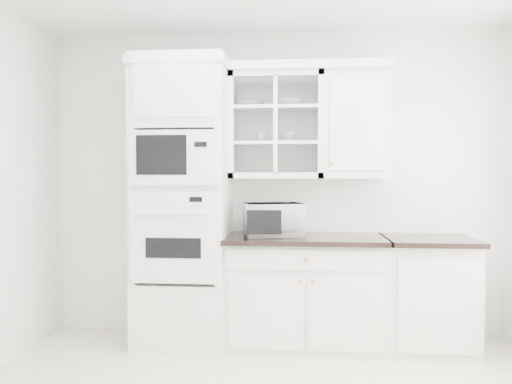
{
  "coord_description": "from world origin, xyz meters",
  "views": [
    {
      "loc": [
        0.23,
        -2.72,
        1.43
      ],
      "look_at": [
        -0.1,
        1.05,
        1.3
      ],
      "focal_mm": 35.0,
      "sensor_mm": 36.0,
      "label": 1
    }
  ],
  "objects": [
    {
      "name": "room_shell",
      "position": [
        0.0,
        0.43,
        1.78
      ],
      "size": [
        4.0,
        3.5,
        2.7
      ],
      "color": "white",
      "rests_on": "ground"
    },
    {
      "name": "oven_column",
      "position": [
        -0.75,
        1.42,
        1.2
      ],
      "size": [
        0.76,
        0.68,
        2.4
      ],
      "color": "white",
      "rests_on": "ground"
    },
    {
      "name": "base_cabinet_run",
      "position": [
        0.28,
        1.45,
        0.46
      ],
      "size": [
        1.32,
        0.67,
        0.92
      ],
      "color": "white",
      "rests_on": "ground"
    },
    {
      "name": "extra_base_cabinet",
      "position": [
        1.28,
        1.45,
        0.46
      ],
      "size": [
        0.72,
        0.67,
        0.92
      ],
      "color": "white",
      "rests_on": "ground"
    },
    {
      "name": "upper_cabinet_glass",
      "position": [
        0.03,
        1.58,
        1.85
      ],
      "size": [
        0.8,
        0.33,
        0.9
      ],
      "color": "white",
      "rests_on": "room_shell"
    },
    {
      "name": "upper_cabinet_solid",
      "position": [
        0.71,
        1.58,
        1.85
      ],
      "size": [
        0.55,
        0.33,
        0.9
      ],
      "primitive_type": "cube",
      "color": "white",
      "rests_on": "room_shell"
    },
    {
      "name": "crown_molding",
      "position": [
        -0.07,
        1.56,
        2.33
      ],
      "size": [
        2.14,
        0.38,
        0.07
      ],
      "primitive_type": "cube",
      "color": "white",
      "rests_on": "room_shell"
    },
    {
      "name": "countertop_microwave",
      "position": [
        0.02,
        1.43,
        1.06
      ],
      "size": [
        0.55,
        0.49,
        0.27
      ],
      "primitive_type": "imported",
      "rotation": [
        0.0,
        0.0,
        3.38
      ],
      "color": "white",
      "rests_on": "base_cabinet_run"
    },
    {
      "name": "bowl_a",
      "position": [
        -0.19,
        1.57,
        2.04
      ],
      "size": [
        0.25,
        0.25,
        0.05
      ],
      "primitive_type": "imported",
      "rotation": [
        0.0,
        0.0,
        -0.19
      ],
      "color": "white",
      "rests_on": "upper_cabinet_glass"
    },
    {
      "name": "bowl_b",
      "position": [
        0.14,
        1.58,
        2.04
      ],
      "size": [
        0.26,
        0.26,
        0.06
      ],
      "primitive_type": "imported",
      "rotation": [
        0.0,
        0.0,
        -0.34
      ],
      "color": "white",
      "rests_on": "upper_cabinet_glass"
    },
    {
      "name": "cup_a",
      "position": [
        -0.09,
        1.58,
        1.75
      ],
      "size": [
        0.14,
        0.14,
        0.09
      ],
      "primitive_type": "imported",
      "rotation": [
        0.0,
        0.0,
        -0.3
      ],
      "color": "white",
      "rests_on": "upper_cabinet_glass"
    },
    {
      "name": "cup_b",
      "position": [
        0.14,
        1.59,
        1.76
      ],
      "size": [
        0.11,
        0.11,
        0.09
      ],
      "primitive_type": "imported",
      "rotation": [
        0.0,
        0.0,
        0.15
      ],
      "color": "white",
      "rests_on": "upper_cabinet_glass"
    }
  ]
}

